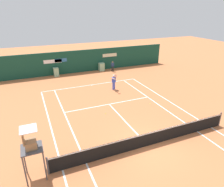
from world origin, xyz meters
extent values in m
plane|color=#C67042|center=(0.00, 0.00, 0.00)|extent=(80.00, 80.00, 0.00)
cube|color=white|center=(0.00, 11.70, 0.00)|extent=(10.60, 0.10, 0.01)
cube|color=white|center=(-5.30, 0.00, 0.00)|extent=(0.10, 23.40, 0.01)
cube|color=white|center=(-4.00, 0.00, 0.00)|extent=(0.10, 23.40, 0.01)
cube|color=white|center=(4.00, 0.00, 0.00)|extent=(0.10, 23.40, 0.01)
cube|color=white|center=(5.30, 0.00, 0.00)|extent=(0.10, 23.40, 0.01)
cube|color=white|center=(0.00, 6.40, 0.00)|extent=(8.00, 0.10, 0.01)
cube|color=white|center=(0.00, 3.20, 0.00)|extent=(0.10, 6.40, 0.01)
cube|color=white|center=(0.00, 11.55, 0.00)|extent=(0.10, 0.24, 0.01)
cylinder|color=#4C4C51|center=(-6.00, 0.00, 0.53)|extent=(0.10, 0.10, 1.07)
cylinder|color=#4C4C51|center=(6.00, 0.00, 0.53)|extent=(0.10, 0.10, 1.07)
cube|color=black|center=(0.00, 0.00, 0.47)|extent=(12.00, 0.03, 0.95)
cube|color=white|center=(0.00, 0.00, 0.92)|extent=(12.00, 0.04, 0.06)
cube|color=#144233|center=(0.00, 17.00, 1.45)|extent=(25.00, 0.24, 2.89)
cube|color=white|center=(-3.24, 16.86, 1.81)|extent=(2.20, 0.02, 0.44)
cube|color=#2D6BA8|center=(-2.25, 16.86, 1.85)|extent=(1.52, 0.02, 0.44)
cube|color=beige|center=(4.38, 16.86, 1.93)|extent=(2.06, 0.02, 0.44)
cube|color=#8CB793|center=(-3.03, 16.45, 0.54)|extent=(0.59, 0.70, 1.08)
cube|color=#8CB793|center=(2.99, 16.45, 0.53)|extent=(0.68, 0.70, 1.07)
cylinder|color=#47474C|center=(-6.13, 0.53, 0.86)|extent=(0.07, 0.07, 1.73)
cylinder|color=#47474C|center=(-6.13, -0.37, 0.86)|extent=(0.07, 0.07, 1.73)
cylinder|color=#47474C|center=(-7.03, 0.53, 0.86)|extent=(0.07, 0.07, 1.73)
cylinder|color=#47474C|center=(-7.03, -0.37, 0.86)|extent=(0.07, 0.07, 1.73)
cylinder|color=#47474C|center=(-6.13, 0.08, 0.52)|extent=(0.04, 0.81, 0.04)
cylinder|color=#47474C|center=(-6.13, 0.08, 1.04)|extent=(0.04, 0.81, 0.04)
cube|color=#47474C|center=(-6.58, 0.08, 1.76)|extent=(1.00, 1.00, 0.06)
cube|color=olive|center=(-6.58, 0.08, 1.99)|extent=(0.52, 0.56, 0.40)
cube|color=olive|center=(-6.87, 0.08, 2.36)|extent=(0.06, 0.56, 0.45)
cube|color=white|center=(-6.58, 0.08, 2.84)|extent=(0.76, 0.80, 0.04)
cylinder|color=blue|center=(1.87, 9.52, 0.40)|extent=(0.13, 0.13, 0.79)
cylinder|color=blue|center=(1.70, 9.48, 0.40)|extent=(0.13, 0.13, 0.79)
cube|color=blue|center=(1.78, 9.50, 1.07)|extent=(0.40, 0.28, 0.56)
sphere|color=beige|center=(1.78, 9.50, 1.46)|extent=(0.22, 0.22, 0.22)
cylinder|color=white|center=(1.78, 9.50, 1.54)|extent=(0.21, 0.21, 0.06)
cylinder|color=blue|center=(2.00, 9.56, 1.03)|extent=(0.08, 0.08, 0.54)
cylinder|color=beige|center=(1.64, 9.18, 1.30)|extent=(0.22, 0.54, 0.08)
cylinder|color=black|center=(1.71, 8.93, 1.41)|extent=(0.03, 0.03, 0.22)
torus|color=#DB3838|center=(1.71, 8.93, 1.66)|extent=(0.30, 0.10, 0.30)
cylinder|color=silver|center=(1.71, 8.93, 1.66)|extent=(0.25, 0.07, 0.26)
cylinder|color=black|center=(4.34, 15.61, 0.34)|extent=(0.11, 0.11, 0.69)
cylinder|color=black|center=(4.19, 15.61, 0.34)|extent=(0.11, 0.11, 0.69)
cube|color=navy|center=(4.26, 15.61, 0.93)|extent=(0.32, 0.18, 0.48)
sphere|color=#8C664C|center=(4.26, 15.61, 1.26)|extent=(0.19, 0.19, 0.19)
cylinder|color=navy|center=(4.45, 15.60, 0.89)|extent=(0.07, 0.07, 0.46)
cylinder|color=navy|center=(4.07, 15.62, 0.89)|extent=(0.07, 0.07, 0.46)
sphere|color=#CCE033|center=(-0.94, 4.86, 0.03)|extent=(0.07, 0.07, 0.07)
sphere|color=#CCE033|center=(3.36, 4.99, 0.03)|extent=(0.07, 0.07, 0.07)
camera|label=1|loc=(-6.14, -8.71, 7.96)|focal=32.66mm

